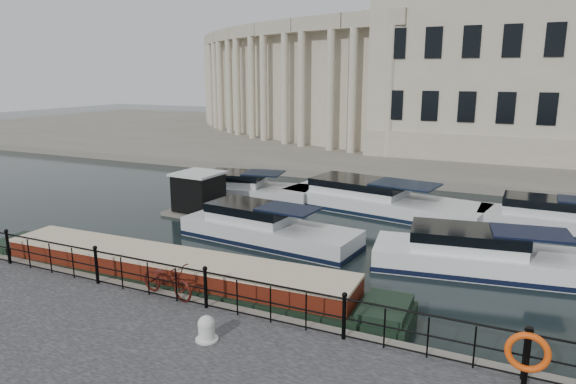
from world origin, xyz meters
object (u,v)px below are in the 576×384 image
(bicycle, at_px, (167,280))
(harbour_hut, at_px, (199,195))
(narrowboat, at_px, (171,279))
(mooring_bollard, at_px, (207,329))
(life_ring_post, at_px, (527,353))

(bicycle, distance_m, harbour_hut, 11.10)
(bicycle, bearing_deg, narrowboat, 44.18)
(mooring_bollard, bearing_deg, life_ring_post, 7.76)
(mooring_bollard, distance_m, life_ring_post, 7.10)
(bicycle, distance_m, narrowboat, 1.88)
(bicycle, xyz_separation_m, harbour_hut, (-5.58, 9.60, -0.11))
(life_ring_post, xyz_separation_m, harbour_hut, (-15.03, 10.27, -0.48))
(mooring_bollard, height_order, narrowboat, narrowboat)
(narrowboat, bearing_deg, life_ring_post, -13.31)
(bicycle, bearing_deg, mooring_bollard, -114.41)
(mooring_bollard, bearing_deg, bicycle, 146.44)
(life_ring_post, bearing_deg, harbour_hut, 145.67)
(narrowboat, height_order, harbour_hut, harbour_hut)
(harbour_hut, bearing_deg, mooring_bollard, -51.03)
(mooring_bollard, relative_size, narrowboat, 0.04)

